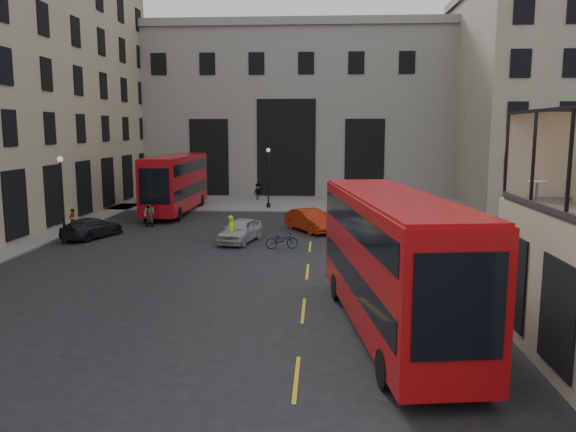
# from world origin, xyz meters

# --- Properties ---
(ground) EXTENTS (140.00, 140.00, 0.00)m
(ground) POSITION_xyz_m (0.00, 0.00, 0.00)
(ground) COLOR black
(ground) RESTS_ON ground
(gateway) EXTENTS (35.00, 10.60, 18.00)m
(gateway) POSITION_xyz_m (-5.00, 47.99, 9.39)
(gateway) COLOR gray
(gateway) RESTS_ON ground
(building_right) EXTENTS (16.60, 18.60, 20.00)m
(building_right) POSITION_xyz_m (20.00, 39.97, 10.39)
(building_right) COLOR #A39A83
(building_right) RESTS_ON ground
(pavement_far) EXTENTS (40.00, 12.00, 0.12)m
(pavement_far) POSITION_xyz_m (-6.00, 38.00, 0.06)
(pavement_far) COLOR slate
(pavement_far) RESTS_ON ground
(traffic_light_near) EXTENTS (0.16, 0.20, 3.80)m
(traffic_light_near) POSITION_xyz_m (-1.00, 12.00, 2.42)
(traffic_light_near) COLOR black
(traffic_light_near) RESTS_ON ground
(traffic_light_far) EXTENTS (0.16, 0.20, 3.80)m
(traffic_light_far) POSITION_xyz_m (-15.00, 28.00, 2.42)
(traffic_light_far) COLOR black
(traffic_light_far) RESTS_ON ground
(street_lamp_a) EXTENTS (0.36, 0.36, 5.33)m
(street_lamp_a) POSITION_xyz_m (-17.00, 18.00, 2.39)
(street_lamp_a) COLOR black
(street_lamp_a) RESTS_ON ground
(street_lamp_b) EXTENTS (0.36, 0.36, 5.33)m
(street_lamp_b) POSITION_xyz_m (-6.00, 34.00, 2.39)
(street_lamp_b) COLOR black
(street_lamp_b) RESTS_ON ground
(bus_near) EXTENTS (4.32, 12.18, 4.76)m
(bus_near) POSITION_xyz_m (1.05, 3.90, 2.67)
(bus_near) COLOR #A80B0D
(bus_near) RESTS_ON ground
(bus_far) EXTENTS (2.82, 12.01, 4.79)m
(bus_far) POSITION_xyz_m (-13.46, 31.10, 2.69)
(bus_far) COLOR #A30B11
(bus_far) RESTS_ON ground
(car_a) EXTENTS (2.70, 4.59, 1.47)m
(car_a) POSITION_xyz_m (-6.36, 19.15, 0.73)
(car_a) COLOR #A7ABAF
(car_a) RESTS_ON ground
(car_b) EXTENTS (3.78, 4.75, 1.51)m
(car_b) POSITION_xyz_m (-2.12, 23.13, 0.76)
(car_b) COLOR #9D2109
(car_b) RESTS_ON ground
(car_c) EXTENTS (3.22, 4.90, 1.32)m
(car_c) POSITION_xyz_m (-16.08, 19.92, 0.66)
(car_c) COLOR black
(car_c) RESTS_ON ground
(bicycle) EXTENTS (1.95, 0.95, 0.98)m
(bicycle) POSITION_xyz_m (-3.64, 17.40, 0.49)
(bicycle) COLOR gray
(bicycle) RESTS_ON ground
(cyclist) EXTENTS (0.61, 0.76, 1.84)m
(cyclist) POSITION_xyz_m (-6.68, 17.98, 0.92)
(cyclist) COLOR #C7E418
(cyclist) RESTS_ON ground
(pedestrian_a) EXTENTS (1.11, 0.99, 1.89)m
(pedestrian_a) POSITION_xyz_m (-13.60, 24.06, 0.94)
(pedestrian_a) COLOR gray
(pedestrian_a) RESTS_ON ground
(pedestrian_b) EXTENTS (1.19, 1.26, 1.71)m
(pedestrian_b) POSITION_xyz_m (-7.56, 39.64, 0.86)
(pedestrian_b) COLOR gray
(pedestrian_b) RESTS_ON ground
(pedestrian_c) EXTENTS (1.15, 0.91, 1.83)m
(pedestrian_c) POSITION_xyz_m (0.23, 31.20, 0.91)
(pedestrian_c) COLOR gray
(pedestrian_c) RESTS_ON ground
(pedestrian_d) EXTENTS (0.72, 1.02, 1.97)m
(pedestrian_d) POSITION_xyz_m (4.94, 36.04, 0.98)
(pedestrian_d) COLOR gray
(pedestrian_d) RESTS_ON ground
(pedestrian_e) EXTENTS (0.47, 0.63, 1.56)m
(pedestrian_e) POSITION_xyz_m (-18.41, 22.24, 0.78)
(pedestrian_e) COLOR gray
(pedestrian_e) RESTS_ON ground
(cafe_table_far) EXTENTS (0.56, 0.56, 0.71)m
(cafe_table_far) POSITION_xyz_m (5.42, 3.21, 5.07)
(cafe_table_far) COLOR beige
(cafe_table_far) RESTS_ON cafe_floor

